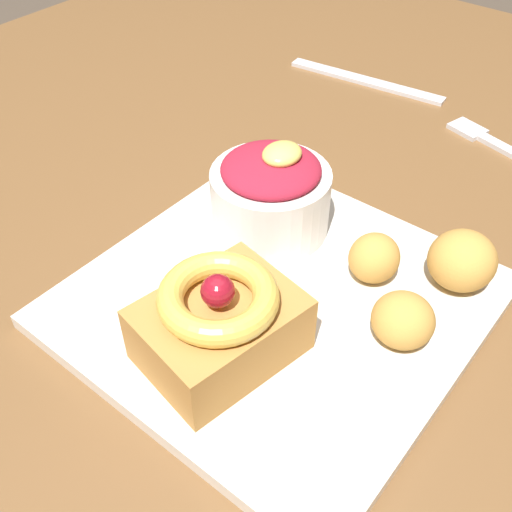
{
  "coord_description": "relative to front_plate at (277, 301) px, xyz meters",
  "views": [
    {
      "loc": [
        -0.26,
        -0.3,
        1.07
      ],
      "look_at": [
        -0.01,
        -0.1,
        0.77
      ],
      "focal_mm": 43.0,
      "sensor_mm": 36.0,
      "label": 1
    }
  ],
  "objects": [
    {
      "name": "fritter_front",
      "position": [
        0.06,
        -0.04,
        0.02
      ],
      "size": [
        0.04,
        0.04,
        0.04
      ],
      "primitive_type": "ellipsoid",
      "color": "gold",
      "rests_on": "front_plate"
    },
    {
      "name": "cake_slice",
      "position": [
        -0.06,
        -0.0,
        0.04
      ],
      "size": [
        0.11,
        0.09,
        0.07
      ],
      "rotation": [
        0.0,
        0.0,
        -0.18
      ],
      "color": "#B77F3D",
      "rests_on": "front_plate"
    },
    {
      "name": "knife",
      "position": [
        0.35,
        0.14,
        -0.0
      ],
      "size": [
        0.04,
        0.19,
        0.0
      ],
      "primitive_type": "cube",
      "rotation": [
        0.0,
        0.0,
        1.69
      ],
      "color": "silver",
      "rests_on": "dining_table"
    },
    {
      "name": "dining_table",
      "position": [
        0.01,
        0.12,
        -0.1
      ],
      "size": [
        1.31,
        1.0,
        0.73
      ],
      "color": "brown",
      "rests_on": "ground_plane"
    },
    {
      "name": "berry_ramekin",
      "position": [
        0.06,
        0.05,
        0.04
      ],
      "size": [
        0.1,
        0.1,
        0.08
      ],
      "color": "white",
      "rests_on": "front_plate"
    },
    {
      "name": "fritter_back",
      "position": [
        0.02,
        -0.09,
        0.02
      ],
      "size": [
        0.04,
        0.04,
        0.04
      ],
      "primitive_type": "ellipsoid",
      "color": "gold",
      "rests_on": "front_plate"
    },
    {
      "name": "fork",
      "position": [
        0.31,
        -0.04,
        -0.0
      ],
      "size": [
        0.05,
        0.13,
        0.0
      ],
      "rotation": [
        0.0,
        0.0,
        1.31
      ],
      "color": "silver",
      "rests_on": "dining_table"
    },
    {
      "name": "fritter_middle",
      "position": [
        0.1,
        -0.1,
        0.03
      ],
      "size": [
        0.05,
        0.05,
        0.04
      ],
      "primitive_type": "ellipsoid",
      "color": "gold",
      "rests_on": "front_plate"
    },
    {
      "name": "front_plate",
      "position": [
        0.0,
        0.0,
        0.0
      ],
      "size": [
        0.27,
        0.27,
        0.01
      ],
      "primitive_type": "cube",
      "color": "silver",
      "rests_on": "dining_table"
    }
  ]
}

